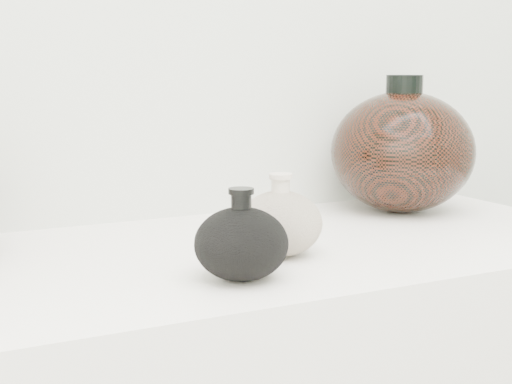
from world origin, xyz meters
name	(u,v)px	position (x,y,z in m)	size (l,w,h in m)	color
black_gourd_vase	(241,243)	(-0.05, 0.81, 0.95)	(0.14, 0.14, 0.11)	black
cream_gourd_vase	(280,223)	(0.05, 0.89, 0.95)	(0.14, 0.14, 0.11)	beige
right_round_pot	(402,151)	(0.39, 1.07, 1.01)	(0.26, 0.26, 0.24)	black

